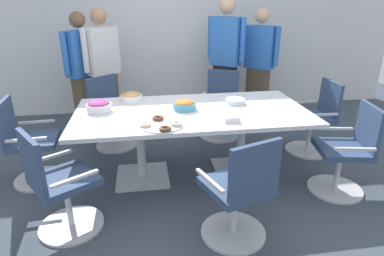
{
  "coord_description": "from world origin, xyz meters",
  "views": [
    {
      "loc": [
        -0.49,
        -3.16,
        1.83
      ],
      "look_at": [
        0.0,
        0.0,
        0.55
      ],
      "focal_mm": 30.27,
      "sensor_mm": 36.0,
      "label": 1
    }
  ],
  "objects_px": {
    "office_chair_6": "(220,108)",
    "office_chair_4": "(347,154)",
    "donut_platter": "(161,125)",
    "snack_bowl_cookies": "(132,97)",
    "person_standing_2": "(225,59)",
    "office_chair_3": "(240,195)",
    "person_standing_3": "(259,63)",
    "conference_table": "(192,121)",
    "office_chair_1": "(29,146)",
    "snack_bowl_candy_mix": "(99,106)",
    "plate_stack": "(235,101)",
    "office_chair_2": "(59,188)",
    "office_chair_5": "(315,121)",
    "person_standing_1": "(104,69)",
    "office_chair_0": "(112,116)",
    "snack_bowl_pretzels": "(185,105)",
    "person_standing_0": "(83,71)",
    "napkin_pile": "(231,118)"
  },
  "relations": [
    {
      "from": "person_standing_3",
      "to": "office_chair_0",
      "type": "bearing_deg",
      "value": 62.75
    },
    {
      "from": "snack_bowl_cookies",
      "to": "person_standing_2",
      "type": "bearing_deg",
      "value": 42.04
    },
    {
      "from": "office_chair_4",
      "to": "person_standing_2",
      "type": "height_order",
      "value": "person_standing_2"
    },
    {
      "from": "conference_table",
      "to": "person_standing_0",
      "type": "height_order",
      "value": "person_standing_0"
    },
    {
      "from": "office_chair_5",
      "to": "person_standing_3",
      "type": "xyz_separation_m",
      "value": [
        -0.28,
        1.38,
        0.48
      ]
    },
    {
      "from": "office_chair_6",
      "to": "person_standing_1",
      "type": "distance_m",
      "value": 1.77
    },
    {
      "from": "conference_table",
      "to": "office_chair_2",
      "type": "relative_size",
      "value": 2.64
    },
    {
      "from": "conference_table",
      "to": "office_chair_2",
      "type": "height_order",
      "value": "office_chair_2"
    },
    {
      "from": "conference_table",
      "to": "office_chair_5",
      "type": "xyz_separation_m",
      "value": [
        1.61,
        0.35,
        -0.22
      ]
    },
    {
      "from": "office_chair_1",
      "to": "office_chair_3",
      "type": "bearing_deg",
      "value": 52.81
    },
    {
      "from": "office_chair_6",
      "to": "napkin_pile",
      "type": "distance_m",
      "value": 1.48
    },
    {
      "from": "snack_bowl_pretzels",
      "to": "person_standing_0",
      "type": "bearing_deg",
      "value": 128.16
    },
    {
      "from": "office_chair_1",
      "to": "person_standing_3",
      "type": "xyz_separation_m",
      "value": [
        3.03,
        1.61,
        0.48
      ]
    },
    {
      "from": "person_standing_3",
      "to": "donut_platter",
      "type": "distance_m",
      "value": 2.72
    },
    {
      "from": "office_chair_0",
      "to": "snack_bowl_pretzels",
      "type": "bearing_deg",
      "value": 90.8
    },
    {
      "from": "office_chair_3",
      "to": "office_chair_5",
      "type": "xyz_separation_m",
      "value": [
        1.4,
        1.44,
        0.0
      ]
    },
    {
      "from": "person_standing_0",
      "to": "snack_bowl_candy_mix",
      "type": "relative_size",
      "value": 6.57
    },
    {
      "from": "office_chair_2",
      "to": "snack_bowl_pretzels",
      "type": "relative_size",
      "value": 3.76
    },
    {
      "from": "person_standing_2",
      "to": "office_chair_6",
      "type": "bearing_deg",
      "value": 112.29
    },
    {
      "from": "person_standing_1",
      "to": "person_standing_3",
      "type": "bearing_deg",
      "value": 142.27
    },
    {
      "from": "snack_bowl_pretzels",
      "to": "snack_bowl_cookies",
      "type": "xyz_separation_m",
      "value": [
        -0.55,
        0.37,
        0.0
      ]
    },
    {
      "from": "person_standing_3",
      "to": "snack_bowl_candy_mix",
      "type": "distance_m",
      "value": 2.79
    },
    {
      "from": "office_chair_0",
      "to": "office_chair_3",
      "type": "distance_m",
      "value": 2.31
    },
    {
      "from": "snack_bowl_cookies",
      "to": "napkin_pile",
      "type": "relative_size",
      "value": 1.61
    },
    {
      "from": "donut_platter",
      "to": "plate_stack",
      "type": "xyz_separation_m",
      "value": [
        0.85,
        0.57,
        0.01
      ]
    },
    {
      "from": "person_standing_1",
      "to": "donut_platter",
      "type": "distance_m",
      "value": 2.14
    },
    {
      "from": "office_chair_1",
      "to": "person_standing_1",
      "type": "bearing_deg",
      "value": 151.58
    },
    {
      "from": "person_standing_3",
      "to": "office_chair_4",
      "type": "bearing_deg",
      "value": 136.23
    },
    {
      "from": "office_chair_0",
      "to": "snack_bowl_candy_mix",
      "type": "bearing_deg",
      "value": 44.98
    },
    {
      "from": "person_standing_2",
      "to": "office_chair_1",
      "type": "bearing_deg",
      "value": 72.94
    },
    {
      "from": "conference_table",
      "to": "office_chair_1",
      "type": "relative_size",
      "value": 2.64
    },
    {
      "from": "snack_bowl_candy_mix",
      "to": "donut_platter",
      "type": "xyz_separation_m",
      "value": [
        0.6,
        -0.52,
        -0.04
      ]
    },
    {
      "from": "office_chair_4",
      "to": "person_standing_0",
      "type": "xyz_separation_m",
      "value": [
        -2.77,
        2.2,
        0.46
      ]
    },
    {
      "from": "person_standing_0",
      "to": "donut_platter",
      "type": "bearing_deg",
      "value": 67.46
    },
    {
      "from": "office_chair_3",
      "to": "person_standing_3",
      "type": "relative_size",
      "value": 0.53
    },
    {
      "from": "conference_table",
      "to": "office_chair_1",
      "type": "height_order",
      "value": "office_chair_1"
    },
    {
      "from": "office_chair_3",
      "to": "person_standing_3",
      "type": "bearing_deg",
      "value": 48.37
    },
    {
      "from": "office_chair_4",
      "to": "person_standing_0",
      "type": "bearing_deg",
      "value": 62.72
    },
    {
      "from": "person_standing_1",
      "to": "donut_platter",
      "type": "height_order",
      "value": "person_standing_1"
    },
    {
      "from": "person_standing_1",
      "to": "snack_bowl_candy_mix",
      "type": "bearing_deg",
      "value": 52.96
    },
    {
      "from": "office_chair_0",
      "to": "napkin_pile",
      "type": "distance_m",
      "value": 1.83
    },
    {
      "from": "snack_bowl_candy_mix",
      "to": "napkin_pile",
      "type": "bearing_deg",
      "value": -20.85
    },
    {
      "from": "office_chair_6",
      "to": "office_chair_4",
      "type": "bearing_deg",
      "value": 142.21
    },
    {
      "from": "office_chair_2",
      "to": "office_chair_6",
      "type": "distance_m",
      "value": 2.54
    },
    {
      "from": "donut_platter",
      "to": "snack_bowl_cookies",
      "type": "bearing_deg",
      "value": 108.74
    },
    {
      "from": "person_standing_1",
      "to": "plate_stack",
      "type": "relative_size",
      "value": 8.09
    },
    {
      "from": "person_standing_0",
      "to": "person_standing_2",
      "type": "bearing_deg",
      "value": 132.84
    },
    {
      "from": "office_chair_2",
      "to": "person_standing_2",
      "type": "bearing_deg",
      "value": 107.73
    },
    {
      "from": "office_chair_1",
      "to": "person_standing_2",
      "type": "xyz_separation_m",
      "value": [
        2.47,
        1.55,
        0.57
      ]
    },
    {
      "from": "conference_table",
      "to": "office_chair_2",
      "type": "bearing_deg",
      "value": -147.42
    }
  ]
}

